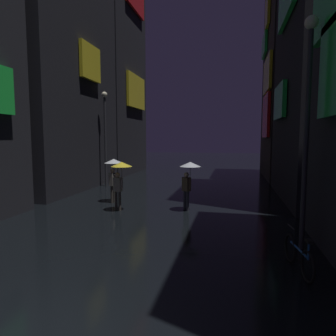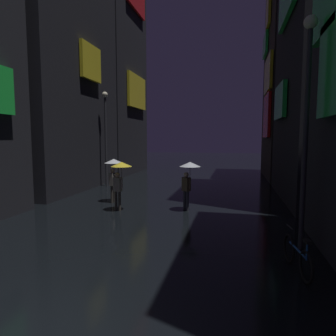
{
  "view_description": "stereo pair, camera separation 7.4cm",
  "coord_description": "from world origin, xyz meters",
  "px_view_note": "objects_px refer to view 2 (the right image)",
  "views": [
    {
      "loc": [
        3.06,
        -3.28,
        3.14
      ],
      "look_at": [
        0.0,
        10.67,
        1.7
      ],
      "focal_mm": 32.0,
      "sensor_mm": 36.0,
      "label": 1
    },
    {
      "loc": [
        3.13,
        -3.26,
        3.14
      ],
      "look_at": [
        0.0,
        10.67,
        1.7
      ],
      "focal_mm": 32.0,
      "sensor_mm": 36.0,
      "label": 2
    }
  ],
  "objects_px": {
    "pedestrian_far_right_clear": "(189,172)",
    "streetlamp_right_near": "(307,110)",
    "pedestrian_midstreet_left_clear": "(113,168)",
    "bicycle_parked_at_storefront": "(297,256)",
    "pedestrian_midstreet_centre_yellow": "(120,172)",
    "streetlamp_left_far": "(106,128)"
  },
  "relations": [
    {
      "from": "pedestrian_far_right_clear",
      "to": "streetlamp_left_far",
      "type": "bearing_deg",
      "value": 139.21
    },
    {
      "from": "pedestrian_midstreet_left_clear",
      "to": "bicycle_parked_at_storefront",
      "type": "xyz_separation_m",
      "value": [
        7.21,
        -6.22,
        -1.28
      ]
    },
    {
      "from": "pedestrian_far_right_clear",
      "to": "streetlamp_right_near",
      "type": "xyz_separation_m",
      "value": [
        3.79,
        -3.74,
        2.23
      ]
    },
    {
      "from": "bicycle_parked_at_storefront",
      "to": "streetlamp_left_far",
      "type": "distance_m",
      "value": 14.76
    },
    {
      "from": "pedestrian_far_right_clear",
      "to": "streetlamp_right_near",
      "type": "bearing_deg",
      "value": -44.63
    },
    {
      "from": "pedestrian_midstreet_centre_yellow",
      "to": "streetlamp_right_near",
      "type": "distance_m",
      "value": 7.65
    },
    {
      "from": "bicycle_parked_at_storefront",
      "to": "streetlamp_right_near",
      "type": "bearing_deg",
      "value": 76.04
    },
    {
      "from": "pedestrian_far_right_clear",
      "to": "pedestrian_midstreet_centre_yellow",
      "type": "height_order",
      "value": "same"
    },
    {
      "from": "pedestrian_midstreet_centre_yellow",
      "to": "streetlamp_left_far",
      "type": "xyz_separation_m",
      "value": [
        -3.36,
        6.02,
        2.06
      ]
    },
    {
      "from": "pedestrian_far_right_clear",
      "to": "pedestrian_midstreet_centre_yellow",
      "type": "xyz_separation_m",
      "value": [
        -2.86,
        -0.66,
        0.0
      ]
    },
    {
      "from": "bicycle_parked_at_storefront",
      "to": "streetlamp_right_near",
      "type": "distance_m",
      "value": 3.88
    },
    {
      "from": "pedestrian_midstreet_left_clear",
      "to": "bicycle_parked_at_storefront",
      "type": "distance_m",
      "value": 9.61
    },
    {
      "from": "pedestrian_far_right_clear",
      "to": "pedestrian_midstreet_left_clear",
      "type": "distance_m",
      "value": 3.92
    },
    {
      "from": "pedestrian_midstreet_left_clear",
      "to": "streetlamp_right_near",
      "type": "xyz_separation_m",
      "value": [
        7.61,
        -4.62,
        2.23
      ]
    },
    {
      "from": "bicycle_parked_at_storefront",
      "to": "streetlamp_left_far",
      "type": "height_order",
      "value": "streetlamp_left_far"
    },
    {
      "from": "pedestrian_midstreet_left_clear",
      "to": "streetlamp_left_far",
      "type": "distance_m",
      "value": 5.48
    },
    {
      "from": "streetlamp_left_far",
      "to": "pedestrian_far_right_clear",
      "type": "bearing_deg",
      "value": -40.79
    },
    {
      "from": "pedestrian_midstreet_left_clear",
      "to": "pedestrian_midstreet_centre_yellow",
      "type": "xyz_separation_m",
      "value": [
        0.96,
        -1.55,
        0.0
      ]
    },
    {
      "from": "bicycle_parked_at_storefront",
      "to": "pedestrian_far_right_clear",
      "type": "bearing_deg",
      "value": 122.41
    },
    {
      "from": "pedestrian_midstreet_centre_yellow",
      "to": "streetlamp_right_near",
      "type": "xyz_separation_m",
      "value": [
        6.64,
        -3.08,
        2.23
      ]
    },
    {
      "from": "pedestrian_midstreet_left_clear",
      "to": "streetlamp_right_near",
      "type": "relative_size",
      "value": 0.33
    },
    {
      "from": "pedestrian_midstreet_left_clear",
      "to": "streetlamp_right_near",
      "type": "distance_m",
      "value": 9.18
    }
  ]
}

